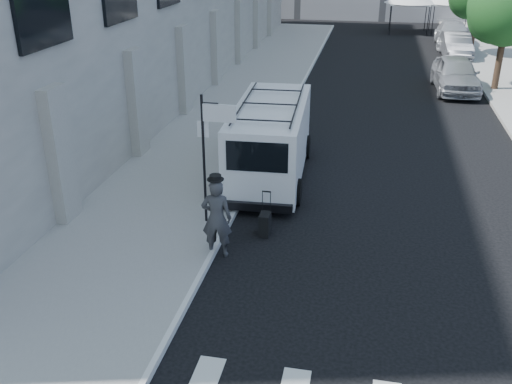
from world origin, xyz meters
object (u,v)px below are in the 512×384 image
at_px(parked_car_b, 456,45).
at_px(parked_car_c, 453,35).
at_px(suitcase, 265,224).
at_px(parked_car_a, 456,74).
at_px(businessman, 217,218).
at_px(cargo_van, 271,139).

distance_m(parked_car_b, parked_car_c, 3.87).
height_order(suitcase, parked_car_a, parked_car_a).
relative_size(businessman, suitcase, 1.71).
bearing_deg(parked_car_b, parked_car_c, 85.71).
bearing_deg(parked_car_a, parked_car_b, 81.55).
height_order(parked_car_a, parked_car_c, parked_car_a).
bearing_deg(parked_car_b, businessman, -109.04).
xyz_separation_m(cargo_van, parked_car_a, (7.12, 12.58, -0.39)).
bearing_deg(parked_car_a, parked_car_c, 82.62).
distance_m(businessman, cargo_van, 5.33).
bearing_deg(businessman, suitcase, -133.12).
bearing_deg(businessman, parked_car_b, -112.99).
height_order(suitcase, parked_car_c, parked_car_c).
xyz_separation_m(suitcase, parked_car_b, (7.55, 25.55, 0.45)).
relative_size(businessman, parked_car_a, 0.40).
relative_size(suitcase, parked_car_a, 0.24).
xyz_separation_m(suitcase, cargo_van, (-0.57, 4.07, 0.94)).
bearing_deg(parked_car_c, businessman, -104.25).
relative_size(suitcase, parked_car_b, 0.25).
distance_m(cargo_van, parked_car_c, 26.67).
distance_m(parked_car_a, parked_car_c, 12.82).
height_order(businessman, parked_car_c, businessman).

